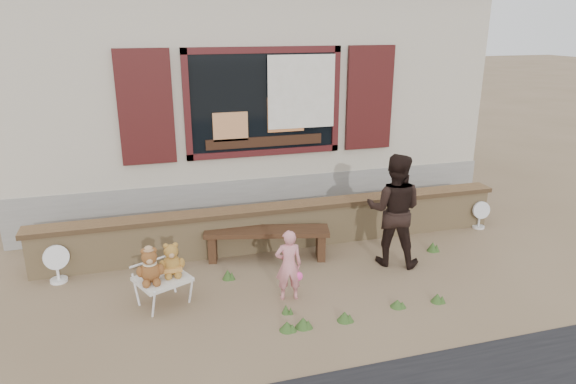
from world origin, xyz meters
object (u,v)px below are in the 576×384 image
object	(u,v)px
teddy_bear_left	(150,264)
adult	(394,210)
child	(289,265)
folding_chair	(163,280)
teddy_bear_right	(172,258)
bench	(267,237)

from	to	relation	value
teddy_bear_left	adult	size ratio (longest dim) A/B	0.27
adult	teddy_bear_left	bearing A→B (deg)	37.22
teddy_bear_left	child	world-z (taller)	child
folding_chair	adult	distance (m)	3.21
folding_chair	teddy_bear_left	world-z (taller)	teddy_bear_left
folding_chair	adult	xyz separation A→B (m)	(3.16, 0.27, 0.47)
teddy_bear_right	adult	size ratio (longest dim) A/B	0.26
teddy_bear_left	adult	world-z (taller)	adult
bench	teddy_bear_left	distance (m)	1.90
bench	child	bearing A→B (deg)	-76.85
bench	child	xyz separation A→B (m)	(-0.02, -1.17, 0.12)
folding_chair	teddy_bear_right	xyz separation A→B (m)	(0.13, 0.06, 0.24)
child	folding_chair	bearing A→B (deg)	-2.50
bench	teddy_bear_left	xyz separation A→B (m)	(-1.63, -0.94, 0.24)
child	adult	size ratio (longest dim) A/B	0.57
teddy_bear_right	adult	distance (m)	3.05
teddy_bear_right	teddy_bear_left	bearing A→B (deg)	180.00
teddy_bear_left	adult	xyz separation A→B (m)	(3.29, 0.33, 0.22)
child	adult	bearing A→B (deg)	-153.10
folding_chair	adult	bearing A→B (deg)	-19.92
bench	child	distance (m)	1.18
teddy_bear_left	child	bearing A→B (deg)	-32.90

